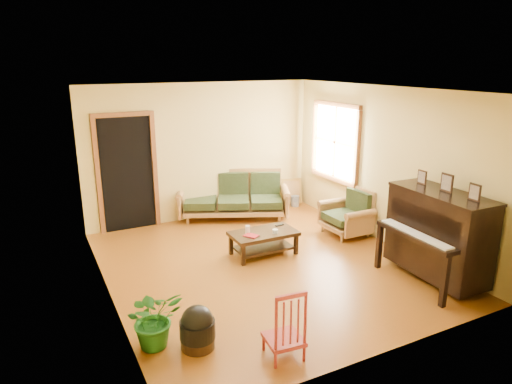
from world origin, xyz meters
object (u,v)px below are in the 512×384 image
coffee_table (263,243)px  potted_plant (154,318)px  armchair (346,212)px  ceramic_crock (295,201)px  footstool (198,332)px  red_chair (284,322)px  sofa (234,196)px  piano (438,237)px

coffee_table → potted_plant: 2.71m
coffee_table → armchair: (1.70, 0.11, 0.22)m
armchair → ceramic_crock: (0.06, 1.79, -0.30)m
footstool → potted_plant: potted_plant is taller
footstool → ceramic_crock: (3.55, 3.75, -0.07)m
ceramic_crock → potted_plant: size_ratio=0.33×
coffee_table → footstool: coffee_table is taller
coffee_table → red_chair: (-1.04, -2.40, 0.21)m
armchair → ceramic_crock: size_ratio=3.73×
footstool → ceramic_crock: size_ratio=1.73×
sofa → armchair: 2.20m
sofa → armchair: (1.40, -1.70, -0.04)m
red_chair → potted_plant: 1.39m
piano → footstool: piano is taller
coffee_table → armchair: armchair is taller
armchair → piano: (0.04, -1.96, 0.23)m
armchair → footstool: 4.01m
potted_plant → sofa: bearing=54.1°
potted_plant → footstool: bearing=-31.7°
red_chair → potted_plant: bearing=151.3°
coffee_table → ceramic_crock: size_ratio=4.73×
sofa → ceramic_crock: sofa is taller
coffee_table → footstool: (-1.79, -1.85, -0.01)m
piano → potted_plant: piano is taller
sofa → coffee_table: (-0.30, -1.81, -0.26)m
piano → footstool: size_ratio=3.79×
armchair → footstool: size_ratio=2.15×
footstool → ceramic_crock: footstool is taller
sofa → piano: (1.45, -3.66, 0.19)m
red_chair → footstool: bearing=149.9°
footstool → ceramic_crock: bearing=46.6°
piano → footstool: 3.56m
coffee_table → potted_plant: bearing=-143.6°
sofa → piano: piano is taller
sofa → piano: 3.94m
sofa → red_chair: size_ratio=2.64×
ceramic_crock → potted_plant: (-3.94, -3.51, 0.22)m
sofa → piano: size_ratio=1.45×
sofa → potted_plant: (-2.48, -3.42, -0.12)m
footstool → sofa: bearing=60.3°
coffee_table → piano: size_ratio=0.72×
footstool → potted_plant: (-0.39, 0.24, 0.15)m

